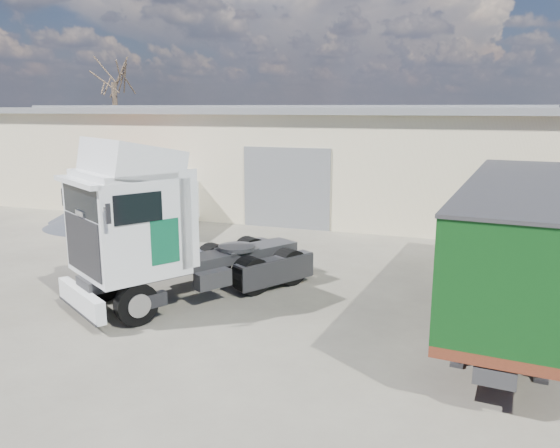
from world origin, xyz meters
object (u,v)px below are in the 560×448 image
(box_trailer, at_px, (513,234))
(panel_van, at_px, (159,209))
(orange_skip, at_px, (119,205))
(tractor_unit, at_px, (159,235))
(bare_tree, at_px, (113,68))

(box_trailer, relative_size, panel_van, 2.20)
(panel_van, relative_size, orange_skip, 1.24)
(tractor_unit, height_order, orange_skip, tractor_unit)
(box_trailer, xyz_separation_m, panel_van, (-13.78, 5.47, -1.18))
(panel_van, bearing_deg, box_trailer, -30.02)
(orange_skip, bearing_deg, panel_van, 9.63)
(bare_tree, xyz_separation_m, box_trailer, (24.82, -18.08, -5.74))
(tractor_unit, relative_size, orange_skip, 1.77)
(bare_tree, xyz_separation_m, orange_skip, (8.54, -11.98, -6.99))
(tractor_unit, distance_m, orange_skip, 11.01)
(bare_tree, xyz_separation_m, panel_van, (11.05, -12.61, -6.92))
(tractor_unit, relative_size, box_trailer, 0.65)
(panel_van, distance_m, orange_skip, 2.58)
(bare_tree, distance_m, orange_skip, 16.29)
(bare_tree, height_order, tractor_unit, bare_tree)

